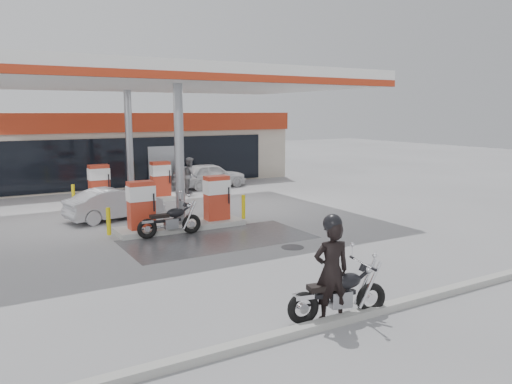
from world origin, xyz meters
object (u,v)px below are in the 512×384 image
hatchback_silver (115,204)px  parked_car_left (10,180)px  pump_island_near (181,209)px  sedan_white (210,175)px  main_motorcycle (340,295)px  pump_island_far (131,187)px  biker_main (331,271)px  parked_motorcycle (171,221)px  attendant (190,175)px

hatchback_silver → parked_car_left: 9.72m
pump_island_near → parked_car_left: (-4.50, 12.00, -0.09)m
sedan_white → main_motorcycle: bearing=158.6°
pump_island_far → hatchback_silver: 3.63m
biker_main → parked_motorcycle: 8.00m
biker_main → hatchback_silver: (-1.21, 11.51, -0.40)m
main_motorcycle → attendant: attendant is taller
sedan_white → biker_main: bearing=157.9°
pump_island_far → attendant: size_ratio=2.83×
pump_island_near → sedan_white: bearing=58.9°
parked_motorcycle → hatchback_silver: size_ratio=0.60×
main_motorcycle → sedan_white: size_ratio=0.54×
pump_island_far → parked_car_left: bearing=126.9°
attendant → main_motorcycle: bearing=-171.7°
parked_motorcycle → attendant: attendant is taller
parked_car_left → sedan_white: bearing=-96.2°
pump_island_near → hatchback_silver: 3.16m
pump_island_far → parked_car_left: 7.50m
sedan_white → hatchback_silver: size_ratio=1.09×
attendant → biker_main: bearing=-172.4°
pump_island_far → attendant: (3.30, 1.00, 0.20)m
main_motorcycle → sedan_white: (5.12, 17.00, 0.18)m
pump_island_far → biker_main: size_ratio=2.57×
main_motorcycle → attendant: (3.47, 15.80, 0.42)m
biker_main → parked_motorcycle: bearing=-73.1°
attendant → parked_car_left: 9.27m
sedan_white → attendant: bearing=121.4°
main_motorcycle → hatchback_silver: (-1.41, 11.54, 0.11)m
parked_motorcycle → pump_island_near: bearing=52.2°
pump_island_near → biker_main: biker_main is taller
parked_motorcycle → sedan_white: sedan_white is taller
pump_island_near → main_motorcycle: pump_island_near is taller
pump_island_near → pump_island_far: size_ratio=1.00×
pump_island_far → main_motorcycle: pump_island_far is taller
pump_island_far → hatchback_silver: bearing=-115.8°
pump_island_near → hatchback_silver: pump_island_near is taller
biker_main → hatchback_silver: 11.58m
attendant → hatchback_silver: attendant is taller
attendant → parked_car_left: size_ratio=0.42×
main_motorcycle → parked_car_left: size_ratio=0.50×
sedan_white → attendant: attendant is taller
hatchback_silver → parked_motorcycle: bearing=-175.8°
pump_island_near → main_motorcycle: (-0.17, -8.80, -0.22)m
pump_island_far → biker_main: bearing=-91.4°
attendant → parked_car_left: (-7.80, 5.00, -0.29)m
pump_island_near → main_motorcycle: 8.81m
pump_island_far → pump_island_near: bearing=-90.0°
main_motorcycle → parked_car_left: (-4.33, 20.80, 0.13)m
main_motorcycle → parked_motorcycle: 8.02m
pump_island_far → attendant: attendant is taller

